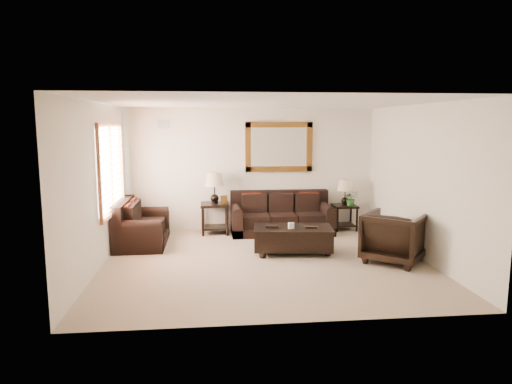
{
  "coord_description": "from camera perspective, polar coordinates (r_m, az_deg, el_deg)",
  "views": [
    {
      "loc": [
        -0.94,
        -7.58,
        2.35
      ],
      "look_at": [
        -0.09,
        0.6,
        1.13
      ],
      "focal_mm": 32.0,
      "sensor_mm": 36.0,
      "label": 1
    }
  ],
  "objects": [
    {
      "name": "room",
      "position": [
        7.7,
        1.13,
        1.01
      ],
      "size": [
        5.51,
        5.01,
        2.71
      ],
      "color": "gray",
      "rests_on": "ground"
    },
    {
      "name": "armchair",
      "position": [
        8.18,
        16.88,
        -5.14
      ],
      "size": [
        1.26,
        1.26,
        0.95
      ],
      "primitive_type": "imported",
      "rotation": [
        0.0,
        0.0,
        2.44
      ],
      "color": "black",
      "rests_on": "floor"
    },
    {
      "name": "coffee_table",
      "position": [
        8.44,
        4.62,
        -5.61
      ],
      "size": [
        1.51,
        0.93,
        0.6
      ],
      "rotation": [
        0.0,
        0.0,
        -0.12
      ],
      "color": "black",
      "rests_on": "room"
    },
    {
      "name": "sofa",
      "position": [
        9.98,
        3.18,
        -3.26
      ],
      "size": [
        2.18,
        0.94,
        0.89
      ],
      "color": "black",
      "rests_on": "room"
    },
    {
      "name": "loveseat",
      "position": [
        9.28,
        -14.4,
        -4.41
      ],
      "size": [
        0.93,
        1.56,
        0.88
      ],
      "rotation": [
        0.0,
        0.0,
        1.57
      ],
      "color": "black",
      "rests_on": "room"
    },
    {
      "name": "mirror",
      "position": [
        10.18,
        2.89,
        5.64
      ],
      "size": [
        1.5,
        0.06,
        1.1
      ],
      "color": "#4D270F",
      "rests_on": "room"
    },
    {
      "name": "end_table_right",
      "position": [
        10.36,
        11.05,
        -0.63
      ],
      "size": [
        0.52,
        0.52,
        1.13
      ],
      "color": "black",
      "rests_on": "room"
    },
    {
      "name": "window",
      "position": [
        8.7,
        -17.6,
        2.79
      ],
      "size": [
        0.07,
        1.96,
        1.66
      ],
      "color": "white",
      "rests_on": "room"
    },
    {
      "name": "end_table_left",
      "position": [
        9.85,
        -5.19,
        -0.23
      ],
      "size": [
        0.6,
        0.6,
        1.33
      ],
      "color": "black",
      "rests_on": "room"
    },
    {
      "name": "air_vent",
      "position": [
        10.1,
        -11.51,
        8.3
      ],
      "size": [
        0.25,
        0.02,
        0.18
      ],
      "primitive_type": "cube",
      "color": "#999999",
      "rests_on": "room"
    },
    {
      "name": "potted_plant",
      "position": [
        10.31,
        11.79,
        -0.96
      ],
      "size": [
        0.31,
        0.34,
        0.26
      ],
      "primitive_type": "imported",
      "rotation": [
        0.0,
        0.0,
        -0.03
      ],
      "color": "#285F20",
      "rests_on": "end_table_right"
    }
  ]
}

